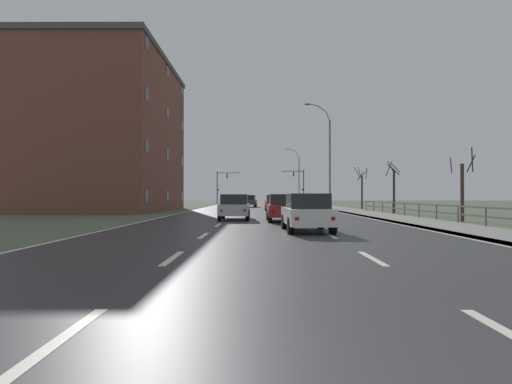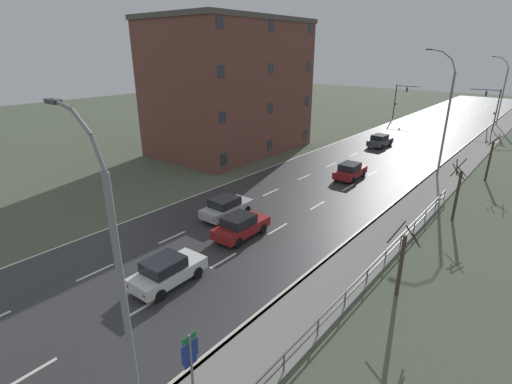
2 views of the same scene
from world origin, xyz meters
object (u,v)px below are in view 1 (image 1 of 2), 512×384
object	(u,v)px
brick_building	(108,135)
traffic_signal_right	(300,182)
car_far_right	(275,203)
street_lamp_distant	(298,177)
car_distant	(235,207)
car_near_right	(283,208)
car_far_left	(307,212)
street_lamp_midground	(328,158)
traffic_signal_left	(221,183)
car_near_left	(249,201)

from	to	relation	value
brick_building	traffic_signal_right	bearing A→B (deg)	56.06
traffic_signal_right	car_far_right	bearing A→B (deg)	-99.68
street_lamp_distant	car_distant	xyz separation A→B (m)	(-9.20, -54.00, -4.39)
traffic_signal_right	car_near_right	world-z (taller)	traffic_signal_right
car_far_left	car_near_right	bearing A→B (deg)	93.34
street_lamp_midground	traffic_signal_left	bearing A→B (deg)	115.97
traffic_signal_right	car_far_right	distance (m)	35.48
traffic_signal_right	car_near_right	xyz separation A→B (m)	(-6.13, -50.45, -3.18)
traffic_signal_right	car_far_left	bearing A→B (deg)	-95.57
street_lamp_distant	car_far_right	xyz separation A→B (m)	(-6.13, -40.10, -4.39)
traffic_signal_right	brick_building	world-z (taller)	brick_building
street_lamp_distant	brick_building	distance (m)	44.95
street_lamp_distant	car_far_left	world-z (taller)	street_lamp_distant
car_far_left	brick_building	size ratio (longest dim) A/B	0.23
street_lamp_distant	car_far_right	size ratio (longest dim) A/B	2.57
car_distant	traffic_signal_right	bearing A→B (deg)	79.13
car_distant	car_far_right	bearing A→B (deg)	77.16
car_near_left	car_far_right	world-z (taller)	same
street_lamp_distant	street_lamp_midground	bearing A→B (deg)	-90.01
street_lamp_midground	traffic_signal_right	world-z (taller)	street_lamp_midground
street_lamp_distant	traffic_signal_left	world-z (taller)	street_lamp_distant
car_near_left	brick_building	xyz separation A→B (m)	(-13.77, -12.83, 6.69)
street_lamp_distant	car_far_left	xyz separation A→B (m)	(-5.74, -62.22, -4.39)
traffic_signal_left	car_near_right	bearing A→B (deg)	-80.88
street_lamp_midground	traffic_signal_right	distance (m)	28.80
traffic_signal_left	brick_building	bearing A→B (deg)	-103.11
traffic_signal_right	car_distant	world-z (taller)	traffic_signal_right
car_distant	car_far_left	distance (m)	8.91
street_lamp_midground	car_near_left	xyz separation A→B (m)	(-8.93, 8.12, -4.89)
street_lamp_midground	brick_building	world-z (taller)	brick_building
street_lamp_distant	brick_building	size ratio (longest dim) A/B	0.59
traffic_signal_left	car_far_left	world-z (taller)	traffic_signal_left
traffic_signal_right	car_far_left	world-z (taller)	traffic_signal_right
street_lamp_distant	car_far_left	size ratio (longest dim) A/B	2.57
car_distant	brick_building	size ratio (longest dim) A/B	0.23
street_lamp_midground	car_near_right	bearing A→B (deg)	-106.23
car_far_right	traffic_signal_left	bearing A→B (deg)	101.49
car_far_right	car_far_left	xyz separation A→B (m)	(0.39, -22.11, 0.00)
car_far_left	brick_building	bearing A→B (deg)	124.11
car_far_left	car_near_right	xyz separation A→B (m)	(-0.58, 6.50, 0.00)
traffic_signal_left	car_near_right	world-z (taller)	traffic_signal_left
traffic_signal_left	street_lamp_midground	bearing A→B (deg)	-64.03
street_lamp_midground	car_distant	bearing A→B (deg)	-114.71
traffic_signal_left	car_near_left	bearing A→B (deg)	-75.43
car_near_left	car_far_left	size ratio (longest dim) A/B	1.01
street_lamp_midground	car_near_right	world-z (taller)	street_lamp_midground
street_lamp_midground	traffic_signal_left	xyz separation A→B (m)	(-14.62, 30.01, -1.84)
car_far_left	street_lamp_distant	bearing A→B (deg)	83.00
traffic_signal_right	car_near_left	xyz separation A→B (m)	(-8.74, -20.62, -3.18)
traffic_signal_left	car_near_left	distance (m)	22.82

